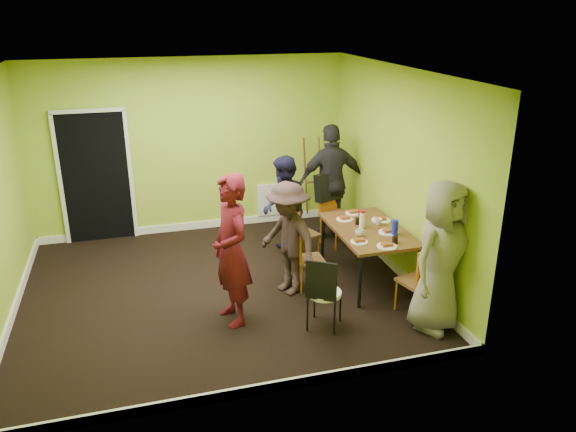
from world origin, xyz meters
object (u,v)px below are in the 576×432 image
(dining_table, at_px, (368,232))
(orange_bottle, at_px, (360,220))
(thermos, at_px, (362,220))
(chair_left_far, at_px, (297,229))
(person_standing, at_px, (231,251))
(person_back_end, at_px, (332,182))
(person_left_near, at_px, (288,239))
(chair_left_near, at_px, (304,254))
(chair_back_end, at_px, (331,194))
(blue_bottle, at_px, (395,228))
(easel, at_px, (318,180))
(person_left_far, at_px, (284,208))
(chair_front_end, at_px, (421,277))
(chair_bentwood, at_px, (323,290))
(person_front_end, at_px, (441,257))

(dining_table, distance_m, orange_bottle, 0.24)
(thermos, bearing_deg, chair_left_far, 137.04)
(person_standing, relative_size, person_back_end, 0.98)
(person_standing, xyz_separation_m, person_left_near, (0.82, 0.51, -0.16))
(chair_left_near, bearing_deg, person_left_near, -78.43)
(chair_back_end, xyz_separation_m, blue_bottle, (0.24, -1.73, 0.08))
(thermos, distance_m, person_back_end, 1.53)
(chair_left_far, relative_size, orange_bottle, 11.79)
(person_standing, bearing_deg, orange_bottle, 100.14)
(dining_table, height_order, easel, easel)
(chair_back_end, relative_size, blue_bottle, 5.30)
(person_left_near, bearing_deg, easel, 129.58)
(blue_bottle, bearing_deg, person_standing, -173.61)
(chair_left_near, bearing_deg, person_left_far, -178.33)
(blue_bottle, bearing_deg, chair_left_far, 135.34)
(person_left_far, bearing_deg, person_back_end, 128.17)
(chair_left_far, height_order, chair_front_end, chair_left_far)
(orange_bottle, bearing_deg, chair_left_far, 148.20)
(easel, distance_m, orange_bottle, 2.06)
(chair_bentwood, distance_m, person_left_near, 1.03)
(blue_bottle, xyz_separation_m, person_back_end, (-0.18, 1.87, 0.07))
(thermos, bearing_deg, chair_front_end, -74.36)
(chair_bentwood, bearing_deg, person_standing, -173.33)
(chair_front_end, relative_size, chair_bentwood, 1.00)
(chair_front_end, height_order, chair_bentwood, chair_front_end)
(chair_left_far, relative_size, person_front_end, 0.55)
(person_left_far, distance_m, person_back_end, 1.09)
(chair_left_far, height_order, orange_bottle, chair_left_far)
(person_left_far, bearing_deg, person_standing, -26.56)
(blue_bottle, height_order, person_back_end, person_back_end)
(orange_bottle, bearing_deg, chair_bentwood, -127.40)
(chair_front_end, height_order, person_front_end, person_front_end)
(person_standing, bearing_deg, chair_left_near, 105.73)
(chair_bentwood, relative_size, person_left_far, 0.59)
(dining_table, xyz_separation_m, orange_bottle, (-0.03, 0.22, 0.10))
(thermos, xyz_separation_m, blue_bottle, (0.31, -0.34, -0.01))
(chair_left_far, height_order, person_back_end, person_back_end)
(dining_table, height_order, chair_front_end, chair_front_end)
(chair_bentwood, distance_m, person_left_far, 2.05)
(dining_table, relative_size, person_left_far, 0.98)
(person_standing, bearing_deg, person_left_near, 110.05)
(chair_bentwood, bearing_deg, chair_front_end, 31.76)
(person_back_end, relative_size, person_front_end, 1.03)
(blue_bottle, distance_m, person_left_near, 1.38)
(chair_left_near, relative_size, blue_bottle, 4.16)
(person_standing, distance_m, person_front_end, 2.36)
(chair_left_far, bearing_deg, person_left_near, -45.64)
(thermos, height_order, orange_bottle, thermos)
(person_standing, xyz_separation_m, person_front_end, (2.23, -0.77, -0.01))
(chair_left_near, height_order, person_left_near, person_left_near)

